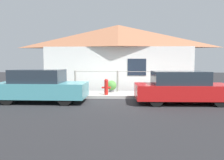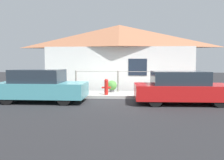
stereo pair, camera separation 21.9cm
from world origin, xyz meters
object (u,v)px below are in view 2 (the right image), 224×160
Objects in this scene: car_right at (181,88)px; fire_hydrant at (106,86)px; potted_plant_near_hydrant at (112,86)px; car_left at (41,86)px; potted_plant_by_fence at (65,86)px.

fire_hydrant is (-3.37, 1.43, -0.12)m from car_right.
car_right is at bearing -37.43° from potted_plant_near_hydrant.
car_right is at bearing -22.97° from fire_hydrant.
car_right is 3.67m from fire_hydrant.
car_left is 3.15m from fire_hydrant.
car_left is at bearing -104.25° from potted_plant_by_fence.
car_right is 6.47× the size of potted_plant_by_fence.
car_right is (6.18, -0.00, -0.03)m from car_left.
fire_hydrant is 1.25× the size of potted_plant_near_hydrant.
potted_plant_by_fence is (0.53, 2.07, -0.23)m from car_left.
potted_plant_by_fence is at bearing 164.33° from fire_hydrant.
potted_plant_near_hydrant is at bearing 39.01° from car_left.
potted_plant_near_hydrant is (0.22, 0.98, -0.07)m from fire_hydrant.
fire_hydrant is at bearing -102.75° from potted_plant_near_hydrant.
car_left reaches higher than car_right.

